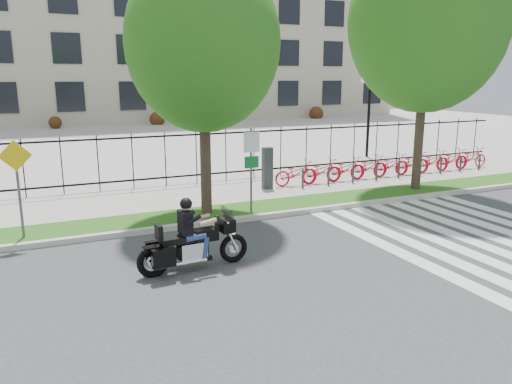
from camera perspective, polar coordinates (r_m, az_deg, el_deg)
name	(u,v)px	position (r m, az deg, el deg)	size (l,w,h in m)	color
ground	(323,268)	(11.28, 7.72, -8.60)	(120.00, 120.00, 0.00)	#353537
curb	(250,218)	(14.70, -0.71, -2.98)	(60.00, 0.20, 0.15)	#B4B1AA
grass_verge	(239,211)	(15.45, -1.97, -2.18)	(60.00, 1.50, 0.15)	#255A16
sidewalk	(212,194)	(17.72, -5.03, -0.23)	(60.00, 3.50, 0.15)	#ABA8A0
plaza	(125,139)	(34.56, -14.74, 5.88)	(80.00, 34.00, 0.10)	#ABA8A0
crosswalk_stripes	(482,239)	(14.30, 24.45, -4.94)	(5.70, 8.00, 0.01)	silver
iron_fence	(196,157)	(19.14, -6.83, 4.01)	(30.00, 0.06, 2.00)	black
office_building	(83,15)	(54.37, -19.15, 18.57)	(60.00, 21.90, 20.15)	#ACA28A
lamp_post_right	(370,95)	(26.07, 12.86, 10.72)	(1.06, 0.70, 4.25)	black
street_tree_1	(203,43)	(14.57, -6.09, 16.58)	(4.35, 4.35, 7.41)	#32261B
street_tree_2	(428,21)	(18.76, 19.01, 17.97)	(5.37, 5.37, 8.91)	#32261B
bike_share_station	(389,165)	(21.07, 15.01, 3.01)	(11.06, 0.85, 1.50)	#2D2D33
sign_pole_regulatory	(251,159)	(14.86, -0.53, 3.78)	(0.50, 0.09, 2.50)	#59595B
sign_pole_warning	(17,176)	(13.66, -25.62, 1.66)	(0.78, 0.09, 2.49)	#59595B
motorcycle_rider	(193,241)	(10.97, -7.16, -5.56)	(2.55, 0.77, 1.97)	black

